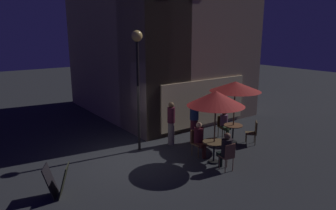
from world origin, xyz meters
TOP-DOWN VIEW (x-y plane):
  - ground_plane at (0.00, 0.00)m, footprint 60.00×60.00m
  - cafe_building at (3.70, 4.29)m, footprint 7.08×9.02m
  - street_lamp_near_corner at (0.76, 0.70)m, footprint 0.40×0.40m
  - menu_sandwich_board at (-2.83, -0.91)m, footprint 0.83×0.79m
  - cafe_table_0 at (2.25, -1.82)m, footprint 0.79×0.79m
  - cafe_table_1 at (4.25, -0.87)m, footprint 0.76×0.76m
  - patio_umbrella_0 at (2.25, -1.82)m, footprint 1.94×1.94m
  - patio_umbrella_1 at (4.25, -0.87)m, footprint 2.02×2.02m
  - cafe_chair_0 at (2.20, -0.97)m, footprint 0.44×0.44m
  - cafe_chair_1 at (2.14, -2.59)m, footprint 0.44×0.44m
  - cafe_chair_2 at (4.81, -1.45)m, footprint 0.61×0.61m
  - cafe_chair_3 at (4.42, -0.12)m, footprint 0.48×0.48m
  - patron_seated_0 at (2.21, -1.12)m, footprint 0.37×0.54m
  - patron_seated_1 at (2.16, -2.46)m, footprint 0.41×0.55m
  - patron_seated_2 at (4.39, -0.26)m, footprint 0.40×0.53m
  - patron_standing_3 at (2.11, 0.47)m, footprint 0.31×0.31m
  - patron_standing_4 at (2.99, 0.09)m, footprint 0.35×0.35m

SIDE VIEW (x-z plane):
  - ground_plane at x=0.00m, z-range 0.00..0.00m
  - menu_sandwich_board at x=-2.83m, z-range 0.01..0.92m
  - cafe_chair_2 at x=4.81m, z-range 0.08..1.04m
  - cafe_table_1 at x=4.25m, z-range 0.18..0.94m
  - cafe_chair_3 at x=4.42m, z-range 0.10..1.04m
  - cafe_chair_1 at x=2.14m, z-range 0.10..1.05m
  - cafe_chair_0 at x=2.20m, z-range 0.09..1.07m
  - cafe_table_0 at x=2.25m, z-range 0.19..0.97m
  - patron_seated_2 at x=4.39m, z-range 0.08..1.30m
  - patron_seated_0 at x=2.21m, z-range 0.08..1.37m
  - patron_seated_1 at x=2.16m, z-range 0.09..1.38m
  - patron_standing_4 at x=2.99m, z-range 0.00..1.75m
  - patron_standing_3 at x=2.11m, z-range 0.02..1.78m
  - patio_umbrella_0 at x=2.25m, z-range 1.01..3.55m
  - patio_umbrella_1 at x=4.25m, z-range 1.06..3.61m
  - street_lamp_near_corner at x=0.76m, z-range 1.17..5.67m
  - cafe_building at x=3.70m, z-range -0.01..8.52m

